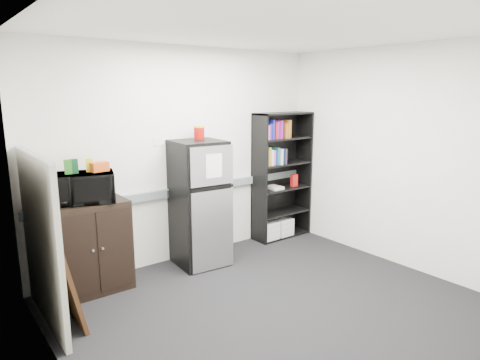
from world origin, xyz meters
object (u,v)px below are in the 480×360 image
Objects in this scene: bookshelf at (281,173)px; cubicle_partition at (41,241)px; refrigerator at (199,204)px; microwave at (86,188)px; cabinet at (90,247)px.

bookshelf reaches higher than cubicle_partition.
cubicle_partition reaches higher than refrigerator.
refrigerator reaches higher than microwave.
microwave is (-2.85, -0.08, 0.19)m from bookshelf.
microwave is 0.36× the size of refrigerator.
cubicle_partition is 0.77m from microwave.
bookshelf is 3.45m from cubicle_partition.
microwave is 1.40m from refrigerator.
refrigerator is at bearing 10.13° from cubicle_partition.
bookshelf is at bearing 8.13° from cubicle_partition.
cubicle_partition is 1.94m from refrigerator.
cabinet is 1.38m from refrigerator.
bookshelf is 2.86m from microwave.
cabinet is 0.64× the size of refrigerator.
bookshelf reaches higher than microwave.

